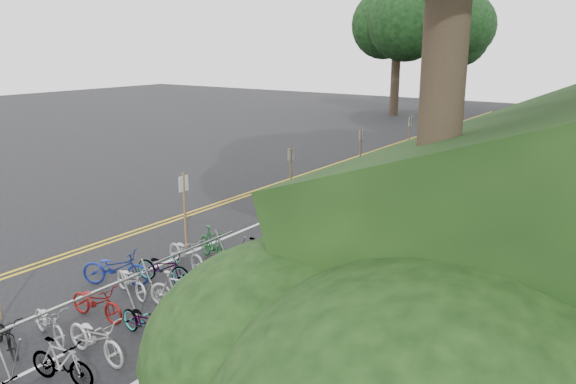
% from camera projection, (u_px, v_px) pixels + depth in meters
% --- Properties ---
extents(ground, '(120.00, 120.00, 0.00)m').
position_uv_depth(ground, '(33.00, 298.00, 14.64)').
color(ground, black).
rests_on(ground, ground).
extents(road_markings, '(7.47, 80.00, 0.01)m').
position_uv_depth(road_markings, '(279.00, 211.00, 22.30)').
color(road_markings, gold).
rests_on(road_markings, ground).
extents(red_curb, '(0.25, 28.00, 0.10)m').
position_uv_depth(red_curb, '(418.00, 220.00, 21.00)').
color(red_curb, maroon).
rests_on(red_curb, ground).
extents(bike_rack_front, '(1.12, 3.39, 1.13)m').
position_uv_depth(bike_rack_front, '(78.00, 311.00, 12.07)').
color(bike_rack_front, gray).
rests_on(bike_rack_front, ground).
extents(bike_racks_rest, '(1.14, 23.00, 1.17)m').
position_uv_depth(bike_racks_rest, '(366.00, 184.00, 23.08)').
color(bike_racks_rest, gray).
rests_on(bike_racks_rest, ground).
extents(signposts_rest, '(0.08, 18.40, 2.50)m').
position_uv_depth(signposts_rest, '(329.00, 160.00, 25.06)').
color(signposts_rest, brown).
rests_on(signposts_rest, ground).
extents(bike_front, '(1.48, 1.98, 0.99)m').
position_uv_depth(bike_front, '(116.00, 268.00, 15.32)').
color(bike_front, navy).
rests_on(bike_front, ground).
extents(bike_valet, '(3.11, 9.60, 1.04)m').
position_uv_depth(bike_valet, '(136.00, 296.00, 13.66)').
color(bike_valet, slate).
rests_on(bike_valet, ground).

